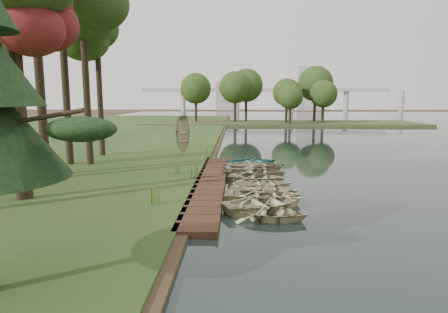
{
  "coord_description": "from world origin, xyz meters",
  "views": [
    {
      "loc": [
        -0.21,
        -19.9,
        4.68
      ],
      "look_at": [
        -0.85,
        -0.37,
        1.67
      ],
      "focal_mm": 30.0,
      "sensor_mm": 36.0,
      "label": 1
    }
  ],
  "objects_px": {
    "rowboat_1": "(265,202)",
    "stored_rowboat": "(183,150)",
    "rowboat_0": "(269,211)",
    "rowboat_2": "(262,194)",
    "boardwalk": "(211,183)"
  },
  "relations": [
    {
      "from": "rowboat_2",
      "to": "stored_rowboat",
      "type": "xyz_separation_m",
      "value": [
        -5.43,
        12.91,
        0.2
      ]
    },
    {
      "from": "boardwalk",
      "to": "rowboat_1",
      "type": "xyz_separation_m",
      "value": [
        2.61,
        -4.65,
        0.28
      ]
    },
    {
      "from": "boardwalk",
      "to": "rowboat_0",
      "type": "relative_size",
      "value": 5.26
    },
    {
      "from": "rowboat_0",
      "to": "rowboat_2",
      "type": "height_order",
      "value": "rowboat_2"
    },
    {
      "from": "rowboat_0",
      "to": "stored_rowboat",
      "type": "relative_size",
      "value": 0.99
    },
    {
      "from": "rowboat_2",
      "to": "boardwalk",
      "type": "bearing_deg",
      "value": 39.94
    },
    {
      "from": "boardwalk",
      "to": "rowboat_2",
      "type": "xyz_separation_m",
      "value": [
        2.59,
        -3.3,
        0.27
      ]
    },
    {
      "from": "rowboat_0",
      "to": "rowboat_2",
      "type": "bearing_deg",
      "value": 18.42
    },
    {
      "from": "rowboat_1",
      "to": "stored_rowboat",
      "type": "xyz_separation_m",
      "value": [
        -5.45,
        14.25,
        0.19
      ]
    },
    {
      "from": "rowboat_2",
      "to": "stored_rowboat",
      "type": "distance_m",
      "value": 14.0
    },
    {
      "from": "rowboat_0",
      "to": "rowboat_2",
      "type": "xyz_separation_m",
      "value": [
        -0.08,
        2.46,
        0.05
      ]
    },
    {
      "from": "rowboat_0",
      "to": "boardwalk",
      "type": "bearing_deg",
      "value": 41.37
    },
    {
      "from": "rowboat_2",
      "to": "rowboat_0",
      "type": "bearing_deg",
      "value": -176.24
    },
    {
      "from": "rowboat_0",
      "to": "rowboat_1",
      "type": "distance_m",
      "value": 1.12
    },
    {
      "from": "rowboat_1",
      "to": "stored_rowboat",
      "type": "relative_size",
      "value": 1.19
    }
  ]
}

